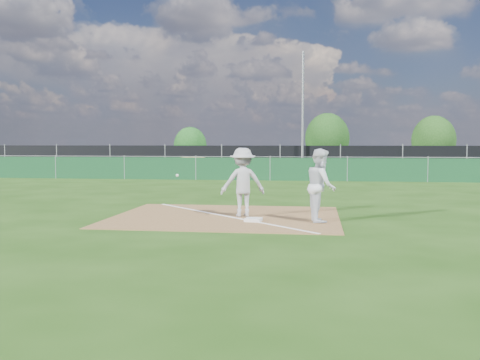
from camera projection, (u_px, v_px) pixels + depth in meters
name	position (u px, v px, depth m)	size (l,w,h in m)	color
ground	(260.00, 189.00, 23.23)	(90.00, 90.00, 0.00)	#1D420E
infield_dirt	(226.00, 217.00, 14.34)	(6.00, 5.00, 0.02)	brown
foul_line	(226.00, 216.00, 14.34)	(0.08, 7.00, 0.01)	white
green_fence	(270.00, 169.00, 28.13)	(44.00, 0.05, 1.20)	#103B1E
dirt_mound	(193.00, 166.00, 32.28)	(3.38, 2.60, 1.17)	#977D49
black_fence	(280.00, 159.00, 36.01)	(46.00, 0.04, 1.80)	black
parking_lot	(284.00, 169.00, 41.01)	(46.00, 9.00, 0.01)	black
light_pole	(303.00, 112.00, 35.28)	(0.16, 0.16, 8.00)	slate
first_base	(253.00, 220.00, 13.42)	(0.39, 0.39, 0.08)	silver
play_at_first	(243.00, 182.00, 14.29)	(2.48, 1.00, 1.83)	#B5B6B8
runner	(321.00, 185.00, 13.38)	(0.90, 0.70, 1.85)	silver
car_left	(198.00, 158.00, 41.48)	(1.84, 4.57, 1.56)	#AFB2B7
car_mid	(283.00, 160.00, 40.95)	(1.40, 4.02, 1.32)	black
car_right	(349.00, 160.00, 39.08)	(1.94, 4.77, 1.38)	black
tree_left	(190.00, 146.00, 46.03)	(2.83, 2.83, 3.35)	#382316
tree_mid	(327.00, 138.00, 47.14)	(3.88, 3.88, 4.61)	#382316
tree_right	(434.00, 140.00, 44.76)	(3.59, 3.59, 4.26)	#382316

